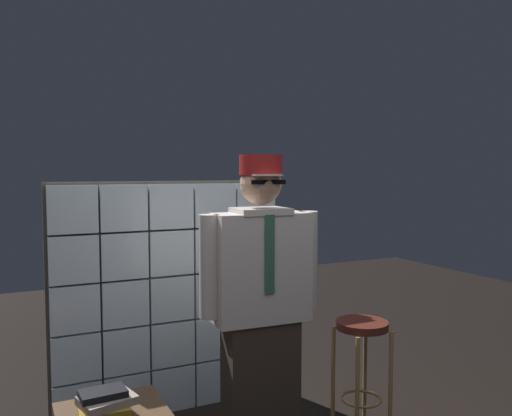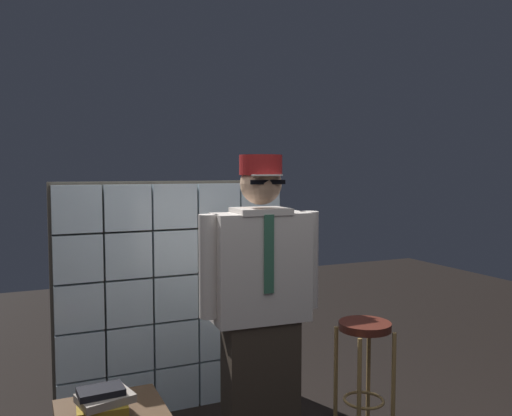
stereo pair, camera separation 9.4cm
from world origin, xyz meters
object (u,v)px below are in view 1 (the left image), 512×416
object	(u,v)px
standing_person	(261,308)
book_stack	(106,405)
bar_stool	(362,349)
coffee_mug	(100,408)

from	to	relation	value
standing_person	book_stack	distance (m)	0.97
bar_stool	coffee_mug	bearing A→B (deg)	-172.93
standing_person	bar_stool	distance (m)	0.88
book_stack	coffee_mug	size ratio (longest dim) A/B	2.22
book_stack	coffee_mug	world-z (taller)	book_stack
book_stack	coffee_mug	xyz separation A→B (m)	(-0.02, 0.03, -0.02)
coffee_mug	bar_stool	bearing A→B (deg)	7.07
bar_stool	book_stack	size ratio (longest dim) A/B	2.66
coffee_mug	standing_person	bearing A→B (deg)	7.55
standing_person	bar_stool	bearing A→B (deg)	9.90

